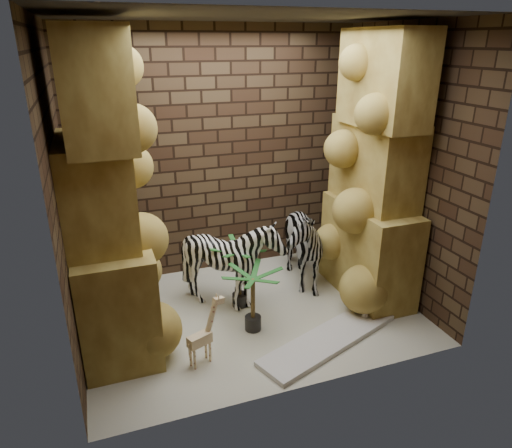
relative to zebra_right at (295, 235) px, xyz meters
name	(u,v)px	position (x,y,z in m)	size (l,w,h in m)	color
floor	(253,313)	(-0.72, -0.52, -0.63)	(3.50, 3.50, 0.00)	beige
ceiling	(252,16)	(-0.72, -0.52, 2.37)	(3.50, 3.50, 0.00)	#36322E
wall_back	(218,155)	(-0.72, 0.73, 0.87)	(3.50, 3.50, 0.00)	#311F14
wall_front	(308,228)	(-0.72, -1.77, 0.87)	(3.50, 3.50, 0.00)	#311F14
wall_left	(62,202)	(-2.47, -0.52, 0.87)	(3.00, 3.00, 0.00)	#311F14
wall_right	(402,167)	(1.03, -0.52, 0.87)	(3.00, 3.00, 0.00)	#311F14
rock_pillar_left	(104,198)	(-2.12, -0.52, 0.87)	(0.68, 1.30, 3.00)	#CAB857
rock_pillar_right	(376,170)	(0.70, -0.52, 0.87)	(0.58, 1.25, 3.00)	#CAB857
zebra_right	(295,235)	(0.00, 0.00, 0.00)	(0.57, 1.07, 1.26)	white
zebra_left	(232,267)	(-0.89, -0.30, -0.14)	(0.88, 1.09, 0.99)	white
giraffe_toy	(199,333)	(-1.46, -1.15, -0.30)	(0.34, 0.11, 0.67)	#FFE4AC
palm_front	(239,275)	(-0.81, -0.31, -0.24)	(0.36, 0.36, 0.78)	#226319
palm_back	(253,300)	(-0.82, -0.80, -0.29)	(0.36, 0.36, 0.69)	#226319
surfboard	(329,339)	(-0.17, -1.26, -0.61)	(1.64, 0.40, 0.05)	silver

